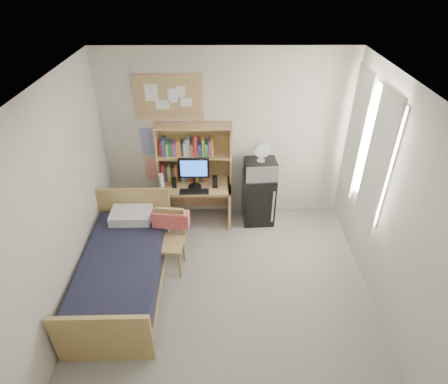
{
  "coord_description": "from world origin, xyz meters",
  "views": [
    {
      "loc": [
        -0.05,
        -2.94,
        3.66
      ],
      "look_at": [
        -0.03,
        1.2,
        0.93
      ],
      "focal_mm": 30.0,
      "sensor_mm": 36.0,
      "label": 1
    }
  ],
  "objects_px": {
    "desk": "(196,203)",
    "desk_chair": "(169,243)",
    "speaker_right": "(215,182)",
    "monitor": "(194,173)",
    "microwave": "(260,169)",
    "bulletin_board": "(169,97)",
    "speaker_left": "(174,183)",
    "desk_fan": "(261,152)",
    "mini_fridge": "(258,198)",
    "bed": "(124,273)"
  },
  "relations": [
    {
      "from": "microwave",
      "to": "desk_fan",
      "type": "distance_m",
      "value": 0.28
    },
    {
      "from": "desk",
      "to": "speaker_left",
      "type": "bearing_deg",
      "value": -168.69
    },
    {
      "from": "bulletin_board",
      "to": "mini_fridge",
      "type": "xyz_separation_m",
      "value": [
        1.29,
        -0.24,
        -1.52
      ]
    },
    {
      "from": "desk",
      "to": "desk_fan",
      "type": "xyz_separation_m",
      "value": [
        0.97,
        0.02,
        0.87
      ]
    },
    {
      "from": "monitor",
      "to": "speaker_right",
      "type": "xyz_separation_m",
      "value": [
        0.3,
        0.0,
        -0.14
      ]
    },
    {
      "from": "desk_chair",
      "to": "desk_fan",
      "type": "height_order",
      "value": "desk_fan"
    },
    {
      "from": "speaker_right",
      "to": "mini_fridge",
      "type": "bearing_deg",
      "value": 7.74
    },
    {
      "from": "speaker_left",
      "to": "desk_fan",
      "type": "distance_m",
      "value": 1.35
    },
    {
      "from": "desk_chair",
      "to": "mini_fridge",
      "type": "xyz_separation_m",
      "value": [
        1.26,
        1.08,
        -0.03
      ]
    },
    {
      "from": "mini_fridge",
      "to": "speaker_left",
      "type": "xyz_separation_m",
      "value": [
        -1.27,
        -0.1,
        0.35
      ]
    },
    {
      "from": "bulletin_board",
      "to": "mini_fridge",
      "type": "relative_size",
      "value": 1.18
    },
    {
      "from": "mini_fridge",
      "to": "desk_fan",
      "type": "xyz_separation_m",
      "value": [
        0.0,
        -0.02,
        0.81
      ]
    },
    {
      "from": "bulletin_board",
      "to": "desk",
      "type": "relative_size",
      "value": 0.88
    },
    {
      "from": "desk",
      "to": "monitor",
      "type": "height_order",
      "value": "monitor"
    },
    {
      "from": "desk",
      "to": "mini_fridge",
      "type": "height_order",
      "value": "mini_fridge"
    },
    {
      "from": "bulletin_board",
      "to": "speaker_right",
      "type": "height_order",
      "value": "bulletin_board"
    },
    {
      "from": "bed",
      "to": "speaker_right",
      "type": "xyz_separation_m",
      "value": [
        1.12,
        1.35,
        0.49
      ]
    },
    {
      "from": "bulletin_board",
      "to": "desk_fan",
      "type": "bearing_deg",
      "value": -11.56
    },
    {
      "from": "speaker_right",
      "to": "microwave",
      "type": "distance_m",
      "value": 0.69
    },
    {
      "from": "desk",
      "to": "desk_chair",
      "type": "xyz_separation_m",
      "value": [
        -0.29,
        -1.04,
        0.1
      ]
    },
    {
      "from": "mini_fridge",
      "to": "monitor",
      "type": "distance_m",
      "value": 1.1
    },
    {
      "from": "monitor",
      "to": "desk_fan",
      "type": "xyz_separation_m",
      "value": [
        0.97,
        0.08,
        0.3
      ]
    },
    {
      "from": "bed",
      "to": "monitor",
      "type": "distance_m",
      "value": 1.7
    },
    {
      "from": "mini_fridge",
      "to": "monitor",
      "type": "bearing_deg",
      "value": -177.63
    },
    {
      "from": "desk",
      "to": "speaker_right",
      "type": "bearing_deg",
      "value": -11.31
    },
    {
      "from": "desk",
      "to": "bed",
      "type": "distance_m",
      "value": 1.63
    },
    {
      "from": "desk",
      "to": "desk_chair",
      "type": "height_order",
      "value": "desk_chair"
    },
    {
      "from": "desk_fan",
      "to": "bed",
      "type": "bearing_deg",
      "value": -144.91
    },
    {
      "from": "bulletin_board",
      "to": "monitor",
      "type": "height_order",
      "value": "bulletin_board"
    },
    {
      "from": "microwave",
      "to": "bed",
      "type": "bearing_deg",
      "value": -144.91
    },
    {
      "from": "bulletin_board",
      "to": "desk_chair",
      "type": "xyz_separation_m",
      "value": [
        0.03,
        -1.32,
        -1.49
      ]
    },
    {
      "from": "mini_fridge",
      "to": "microwave",
      "type": "distance_m",
      "value": 0.53
    },
    {
      "from": "mini_fridge",
      "to": "monitor",
      "type": "height_order",
      "value": "monitor"
    },
    {
      "from": "desk_chair",
      "to": "bed",
      "type": "bearing_deg",
      "value": -139.21
    },
    {
      "from": "bulletin_board",
      "to": "speaker_right",
      "type": "bearing_deg",
      "value": -28.76
    },
    {
      "from": "speaker_left",
      "to": "monitor",
      "type": "bearing_deg",
      "value": 0.0
    },
    {
      "from": "bulletin_board",
      "to": "desk_chair",
      "type": "height_order",
      "value": "bulletin_board"
    },
    {
      "from": "desk_fan",
      "to": "desk_chair",
      "type": "bearing_deg",
      "value": -143.42
    },
    {
      "from": "speaker_right",
      "to": "desk_fan",
      "type": "bearing_deg",
      "value": 6.05
    },
    {
      "from": "monitor",
      "to": "microwave",
      "type": "relative_size",
      "value": 1.02
    },
    {
      "from": "monitor",
      "to": "desk_fan",
      "type": "distance_m",
      "value": 1.02
    },
    {
      "from": "bed",
      "to": "bulletin_board",
      "type": "bearing_deg",
      "value": 72.57
    },
    {
      "from": "monitor",
      "to": "desk_fan",
      "type": "height_order",
      "value": "desk_fan"
    },
    {
      "from": "speaker_left",
      "to": "desk_chair",
      "type": "bearing_deg",
      "value": -89.97
    },
    {
      "from": "desk_fan",
      "to": "microwave",
      "type": "bearing_deg",
      "value": 0.0
    },
    {
      "from": "desk",
      "to": "speaker_right",
      "type": "xyz_separation_m",
      "value": [
        0.3,
        -0.06,
        0.43
      ]
    },
    {
      "from": "desk_chair",
      "to": "speaker_left",
      "type": "height_order",
      "value": "desk_chair"
    },
    {
      "from": "bed",
      "to": "monitor",
      "type": "height_order",
      "value": "monitor"
    },
    {
      "from": "bed",
      "to": "speaker_right",
      "type": "height_order",
      "value": "speaker_right"
    },
    {
      "from": "monitor",
      "to": "mini_fridge",
      "type": "bearing_deg",
      "value": 5.36
    }
  ]
}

